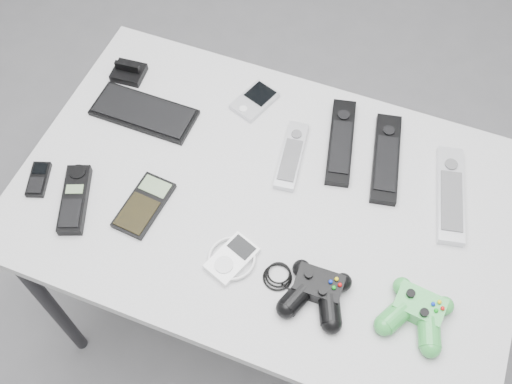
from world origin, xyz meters
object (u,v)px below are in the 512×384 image
(remote_silver_a, at_px, (292,155))
(mp3_player, at_px, (232,258))
(pda, at_px, (254,101))
(remote_silver_b, at_px, (450,194))
(controller_black, at_px, (317,291))
(controller_green, at_px, (417,312))
(remote_black_b, at_px, (386,158))
(cordless_handset, at_px, (75,199))
(remote_black_a, at_px, (341,141))
(mobile_phone, at_px, (38,179))
(pda_keyboard, at_px, (144,112))
(desk, at_px, (267,211))
(calculator, at_px, (144,205))

(remote_silver_a, relative_size, mp3_player, 1.73)
(pda, bearing_deg, remote_silver_b, 8.75)
(controller_black, bearing_deg, controller_green, 7.37)
(pda, relative_size, remote_silver_b, 0.45)
(remote_black_b, distance_m, remote_silver_b, 0.16)
(remote_silver_a, relative_size, remote_silver_b, 0.76)
(cordless_handset, bearing_deg, remote_black_a, 13.97)
(remote_silver_b, distance_m, mobile_phone, 0.88)
(cordless_handset, relative_size, mp3_player, 1.56)
(pda, relative_size, remote_black_b, 0.46)
(mobile_phone, bearing_deg, remote_black_a, 10.28)
(pda, relative_size, cordless_handset, 0.66)
(pda_keyboard, xyz_separation_m, remote_black_b, (0.56, 0.08, 0.00))
(desk, bearing_deg, remote_black_a, 61.11)
(remote_black_a, xyz_separation_m, calculator, (-0.34, -0.30, -0.00))
(remote_black_a, relative_size, controller_black, 1.04)
(remote_silver_b, bearing_deg, pda_keyboard, 170.48)
(pda, height_order, mp3_player, mp3_player)
(cordless_handset, bearing_deg, controller_green, -20.96)
(controller_green, bearing_deg, pda_keyboard, 166.47)
(remote_silver_a, bearing_deg, remote_black_a, 31.62)
(pda_keyboard, relative_size, pda, 2.27)
(cordless_handset, distance_m, controller_green, 0.73)
(remote_black_b, relative_size, mp3_player, 2.24)
(mobile_phone, relative_size, mp3_player, 0.83)
(remote_black_b, distance_m, controller_green, 0.36)
(mobile_phone, xyz_separation_m, mp3_player, (0.46, -0.02, 0.00))
(pda_keyboard, bearing_deg, controller_green, -19.35)
(remote_silver_a, xyz_separation_m, remote_black_b, (0.20, 0.07, 0.00))
(mobile_phone, distance_m, calculator, 0.24)
(mobile_phone, relative_size, controller_green, 0.62)
(remote_black_b, distance_m, calculator, 0.53)
(pda, bearing_deg, cordless_handset, -103.75)
(remote_silver_a, bearing_deg, remote_silver_b, -3.55)
(pda_keyboard, relative_size, remote_silver_b, 1.02)
(remote_black_a, distance_m, calculator, 0.45)
(remote_black_b, bearing_deg, remote_silver_a, -172.13)
(pda, distance_m, remote_silver_a, 0.18)
(pda, bearing_deg, pda_keyboard, -131.85)
(pda, relative_size, controller_black, 0.48)
(controller_green, bearing_deg, controller_black, -165.01)
(cordless_handset, height_order, controller_black, controller_black)
(calculator, bearing_deg, mp3_player, -7.45)
(cordless_handset, height_order, controller_green, controller_green)
(mp3_player, bearing_deg, mobile_phone, -162.52)
(pda, distance_m, controller_black, 0.49)
(remote_black_a, bearing_deg, cordless_handset, -156.45)
(calculator, bearing_deg, controller_black, -3.42)
(remote_black_a, xyz_separation_m, remote_silver_b, (0.26, -0.05, 0.00))
(pda_keyboard, height_order, controller_black, controller_black)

